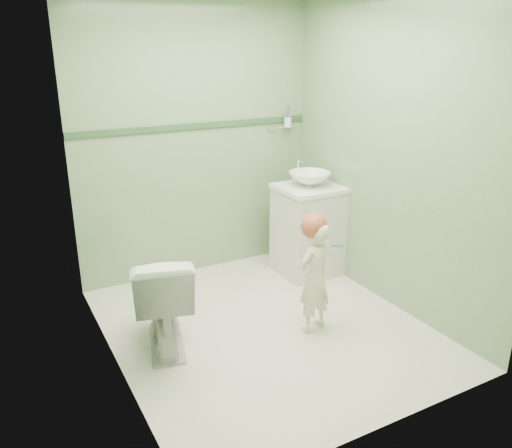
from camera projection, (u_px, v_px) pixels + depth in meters
ground at (265, 327)px, 3.90m from camera, size 2.50×2.50×0.00m
room_shell at (267, 172)px, 3.50m from camera, size 2.50×2.54×2.40m
trim_stripe at (196, 126)px, 4.48m from camera, size 2.20×0.02×0.05m
vanity at (308, 231)px, 4.72m from camera, size 0.52×0.50×0.80m
counter at (309, 188)px, 4.59m from camera, size 0.54×0.52×0.04m
basin at (310, 179)px, 4.56m from camera, size 0.37×0.37×0.13m
faucet at (298, 166)px, 4.69m from camera, size 0.03×0.13×0.18m
cup_holder at (287, 122)px, 4.84m from camera, size 0.26×0.07×0.21m
toilet at (163, 299)px, 3.56m from camera, size 0.57×0.79×0.72m
toddler at (314, 277)px, 3.74m from camera, size 0.35×0.28×0.84m
hair_cap at (314, 226)px, 3.63m from camera, size 0.19×0.19×0.19m
teal_toothbrush at (336, 245)px, 3.61m from camera, size 0.11×0.14×0.08m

